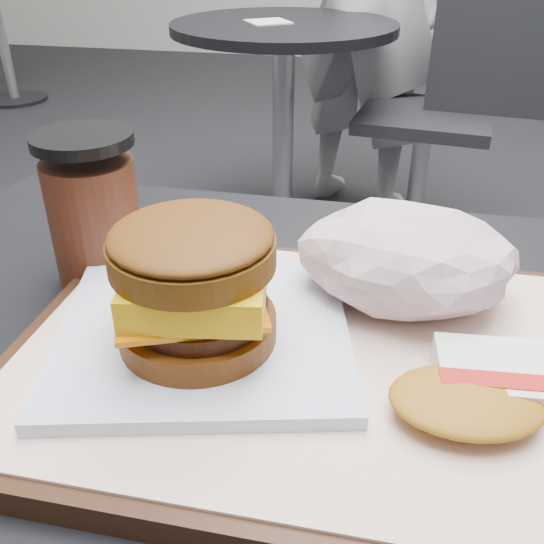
{
  "coord_description": "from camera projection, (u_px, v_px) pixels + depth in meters",
  "views": [
    {
      "loc": [
        0.02,
        -0.29,
        1.03
      ],
      "look_at": [
        -0.05,
        0.03,
        0.83
      ],
      "focal_mm": 40.0,
      "sensor_mm": 36.0,
      "label": 1
    }
  ],
  "objects": [
    {
      "name": "serving_tray",
      "position": [
        301.0,
        362.0,
        0.4
      ],
      "size": [
        0.38,
        0.28,
        0.02
      ],
      "color": "black",
      "rests_on": "customer_table"
    },
    {
      "name": "breakfast_sandwich",
      "position": [
        198.0,
        297.0,
        0.38
      ],
      "size": [
        0.22,
        0.21,
        0.09
      ],
      "color": "white",
      "rests_on": "serving_tray"
    },
    {
      "name": "hash_brown",
      "position": [
        493.0,
        388.0,
        0.35
      ],
      "size": [
        0.12,
        0.1,
        0.02
      ],
      "color": "silver",
      "rests_on": "serving_tray"
    },
    {
      "name": "crumpled_wrapper",
      "position": [
        407.0,
        258.0,
        0.43
      ],
      "size": [
        0.15,
        0.12,
        0.07
      ],
      "primitive_type": null,
      "color": "silver",
      "rests_on": "serving_tray"
    },
    {
      "name": "coffee_cup",
      "position": [
        94.0,
        215.0,
        0.48
      ],
      "size": [
        0.08,
        0.08,
        0.12
      ],
      "color": "#431B10",
      "rests_on": "customer_table"
    },
    {
      "name": "neighbor_table",
      "position": [
        283.0,
        88.0,
        1.95
      ],
      "size": [
        0.7,
        0.7,
        0.75
      ],
      "color": "black",
      "rests_on": "ground"
    },
    {
      "name": "napkin",
      "position": [
        268.0,
        22.0,
        1.84
      ],
      "size": [
        0.17,
        0.17,
        0.0
      ],
      "primitive_type": "cube",
      "rotation": [
        0.0,
        0.0,
        0.58
      ],
      "color": "silver",
      "rests_on": "neighbor_table"
    },
    {
      "name": "neighbor_chair",
      "position": [
        449.0,
        103.0,
        1.95
      ],
      "size": [
        0.62,
        0.47,
        0.88
      ],
      "color": "#ABABB0",
      "rests_on": "ground"
    }
  ]
}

